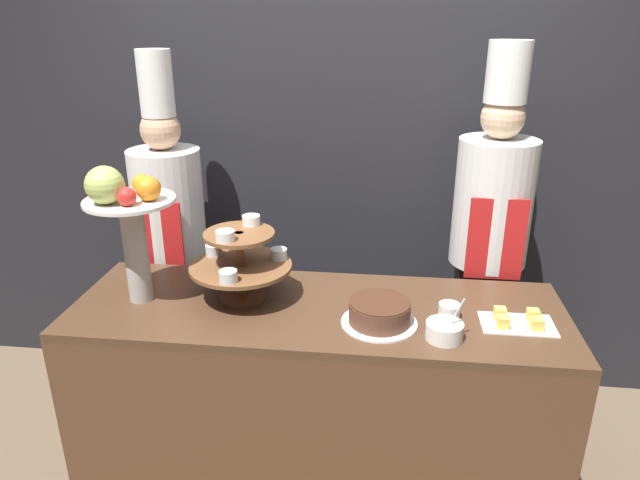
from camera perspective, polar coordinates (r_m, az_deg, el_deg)
name	(u,v)px	position (r m, az deg, el deg)	size (l,w,h in m)	color
wall_back	(338,136)	(3.00, 1.83, 10.35)	(10.00, 0.06, 2.80)	#232328
buffet_counter	(317,398)	(2.55, -0.27, -15.50)	(1.98, 0.67, 0.89)	brown
tiered_stand	(240,259)	(2.33, -7.96, -1.90)	(0.42, 0.42, 0.33)	brown
fruit_pedestal	(126,213)	(2.33, -18.79, 2.59)	(0.35, 0.35, 0.58)	#B2ADA8
cake_round	(379,313)	(2.18, 5.97, -7.28)	(0.29, 0.29, 0.09)	white
cup_white	(449,311)	(2.28, 12.79, -6.92)	(0.08, 0.08, 0.06)	white
cake_square_tray	(518,321)	(2.30, 19.17, -7.66)	(0.27, 0.17, 0.05)	white
serving_bowl_near	(444,331)	(2.13, 12.33, -8.86)	(0.14, 0.14, 0.17)	white
chef_left	(171,230)	(2.96, -14.71, 0.99)	(0.35, 0.35, 1.84)	black
chef_center_left	(489,232)	(2.78, 16.59, 0.78)	(0.35, 0.35, 1.89)	#38332D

